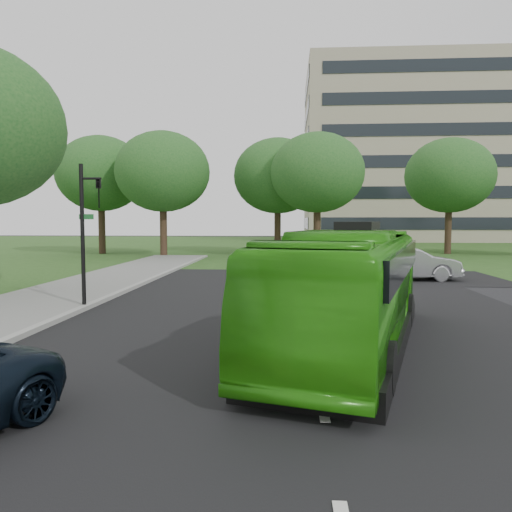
# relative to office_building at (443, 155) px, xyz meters

# --- Properties ---
(ground) EXTENTS (160.00, 160.00, 0.00)m
(ground) POSITION_rel_office_building_xyz_m (-21.96, -61.96, -12.50)
(ground) COLOR black
(ground) RESTS_ON ground
(street_surfaces) EXTENTS (120.00, 120.00, 0.15)m
(street_surfaces) POSITION_rel_office_building_xyz_m (-22.34, -39.21, -12.47)
(street_surfaces) COLOR black
(street_surfaces) RESTS_ON ground
(office_building) EXTENTS (40.10, 20.10, 25.00)m
(office_building) POSITION_rel_office_building_xyz_m (0.00, 0.00, 0.00)
(office_building) COLOR gray
(office_building) RESTS_ON ground
(tree_park_a) EXTENTS (7.44, 7.44, 9.89)m
(tree_park_a) POSITION_rel_office_building_xyz_m (-32.47, -36.87, -5.79)
(tree_park_a) COLOR black
(tree_park_a) RESTS_ON ground
(tree_park_b) EXTENTS (7.56, 7.56, 9.91)m
(tree_park_b) POSITION_rel_office_building_xyz_m (-23.51, -32.90, -5.82)
(tree_park_b) COLOR black
(tree_park_b) RESTS_ON ground
(tree_park_c) EXTENTS (7.29, 7.29, 9.69)m
(tree_park_c) POSITION_rel_office_building_xyz_m (-20.34, -36.75, -5.93)
(tree_park_c) COLOR black
(tree_park_c) RESTS_ON ground
(tree_park_d) EXTENTS (7.50, 7.50, 9.92)m
(tree_park_d) POSITION_rel_office_building_xyz_m (-8.82, -31.87, -5.78)
(tree_park_d) COLOR black
(tree_park_d) RESTS_ON ground
(tree_park_f) EXTENTS (7.61, 7.61, 10.16)m
(tree_park_f) POSITION_rel_office_building_xyz_m (-38.73, -33.62, -5.59)
(tree_park_f) COLOR black
(tree_park_f) RESTS_ON ground
(bus) EXTENTS (4.85, 9.81, 2.66)m
(bus) POSITION_rel_office_building_xyz_m (-21.08, -64.55, -11.17)
(bus) COLOR #2D9813
(bus) RESTS_ON ground
(sedan) EXTENTS (5.17, 2.11, 1.67)m
(sedan) POSITION_rel_office_building_xyz_m (-16.87, -51.45, -11.67)
(sedan) COLOR #A8A8AC
(sedan) RESTS_ON ground
(traffic_light) EXTENTS (0.75, 0.20, 4.70)m
(traffic_light) POSITION_rel_office_building_xyz_m (-29.01, -60.21, -9.74)
(traffic_light) COLOR black
(traffic_light) RESTS_ON ground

